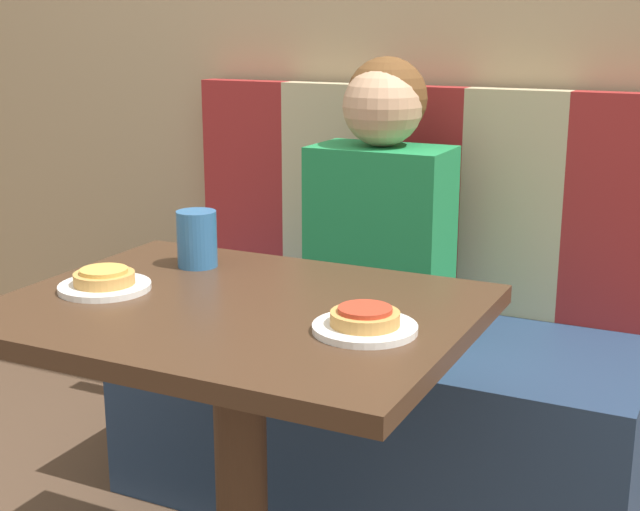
% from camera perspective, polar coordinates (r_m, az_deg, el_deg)
% --- Properties ---
extents(wall_back, '(7.00, 0.05, 2.60)m').
position_cam_1_polar(wall_back, '(2.49, 7.24, 15.86)').
color(wall_back, tan).
rests_on(wall_back, ground_plane).
extents(booth_seat, '(1.33, 0.58, 0.49)m').
position_cam_1_polar(booth_seat, '(2.39, 3.68, -10.09)').
color(booth_seat, navy).
rests_on(booth_seat, ground_plane).
extents(booth_backrest, '(1.33, 0.06, 0.59)m').
position_cam_1_polar(booth_backrest, '(2.45, 6.19, 3.82)').
color(booth_backrest, maroon).
rests_on(booth_backrest, booth_seat).
extents(dining_table, '(0.84, 0.66, 0.75)m').
position_cam_1_polar(dining_table, '(1.67, -5.24, -6.92)').
color(dining_table, '#422B1C').
rests_on(dining_table, ground_plane).
extents(person, '(0.34, 0.22, 0.68)m').
position_cam_1_polar(person, '(2.21, 3.97, 3.89)').
color(person, '#1E8447').
rests_on(person, booth_seat).
extents(plate_left, '(0.18, 0.18, 0.01)m').
position_cam_1_polar(plate_left, '(1.75, -13.61, -1.97)').
color(plate_left, white).
rests_on(plate_left, dining_table).
extents(plate_right, '(0.18, 0.18, 0.01)m').
position_cam_1_polar(plate_right, '(1.47, 2.89, -4.66)').
color(plate_right, white).
rests_on(plate_right, dining_table).
extents(pizza_left, '(0.12, 0.12, 0.03)m').
position_cam_1_polar(pizza_left, '(1.74, -13.65, -1.34)').
color(pizza_left, '#C68E47').
rests_on(pizza_left, plate_left).
extents(pizza_right, '(0.12, 0.12, 0.03)m').
position_cam_1_polar(pizza_right, '(1.47, 2.90, -3.94)').
color(pizza_right, '#C68E47').
rests_on(pizza_right, plate_right).
extents(drinking_cup, '(0.08, 0.08, 0.12)m').
position_cam_1_polar(drinking_cup, '(1.87, -7.88, 1.06)').
color(drinking_cup, '#2D669E').
rests_on(drinking_cup, dining_table).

